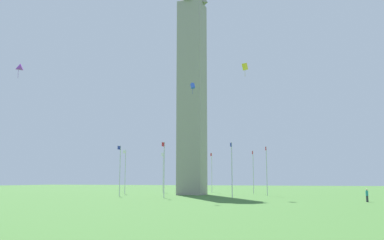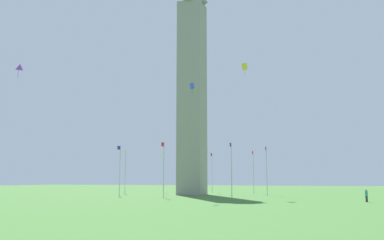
{
  "view_description": "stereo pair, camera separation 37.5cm",
  "coord_description": "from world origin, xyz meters",
  "px_view_note": "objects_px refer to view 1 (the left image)",
  "views": [
    {
      "loc": [
        76.19,
        25.01,
        2.92
      ],
      "look_at": [
        0.0,
        0.0,
        14.58
      ],
      "focal_mm": 38.4,
      "sensor_mm": 36.0,
      "label": 1
    },
    {
      "loc": [
        76.07,
        25.36,
        2.92
      ],
      "look_at": [
        0.0,
        0.0,
        14.58
      ],
      "focal_mm": 38.4,
      "sensor_mm": 36.0,
      "label": 2
    }
  ],
  "objects_px": {
    "obelisk_monument": "(192,84)",
    "flagpole_e": "(267,169)",
    "kite_blue_box": "(193,86)",
    "flagpole_ne": "(232,167)",
    "flagpole_se": "(253,170)",
    "flagpole_w": "(125,170)",
    "kite_yellow_box": "(245,67)",
    "flagpole_n": "(164,167)",
    "flagpole_sw": "(163,171)",
    "person_teal_shirt": "(367,195)",
    "flagpole_nw": "(120,168)",
    "kite_purple_delta": "(19,68)",
    "flagpole_s": "(212,171)"
  },
  "relations": [
    {
      "from": "obelisk_monument",
      "to": "flagpole_e",
      "type": "relative_size",
      "value": 4.89
    },
    {
      "from": "flagpole_e",
      "to": "kite_blue_box",
      "type": "distance_m",
      "value": 24.34
    },
    {
      "from": "flagpole_ne",
      "to": "flagpole_se",
      "type": "height_order",
      "value": "same"
    },
    {
      "from": "flagpole_se",
      "to": "flagpole_w",
      "type": "bearing_deg",
      "value": -67.5
    },
    {
      "from": "obelisk_monument",
      "to": "kite_yellow_box",
      "type": "xyz_separation_m",
      "value": [
        6.97,
        12.06,
        0.57
      ]
    },
    {
      "from": "flagpole_e",
      "to": "flagpole_w",
      "type": "distance_m",
      "value": 28.86
    },
    {
      "from": "flagpole_ne",
      "to": "flagpole_e",
      "type": "bearing_deg",
      "value": 157.5
    },
    {
      "from": "flagpole_n",
      "to": "flagpole_sw",
      "type": "distance_m",
      "value": 26.67
    },
    {
      "from": "person_teal_shirt",
      "to": "flagpole_ne",
      "type": "bearing_deg",
      "value": 20.4
    },
    {
      "from": "obelisk_monument",
      "to": "flagpole_e",
      "type": "xyz_separation_m",
      "value": [
        0.05,
        14.43,
        -17.06
      ]
    },
    {
      "from": "flagpole_sw",
      "to": "kite_yellow_box",
      "type": "xyz_separation_m",
      "value": [
        17.13,
        22.26,
        17.63
      ]
    },
    {
      "from": "flagpole_n",
      "to": "kite_blue_box",
      "type": "xyz_separation_m",
      "value": [
        5.43,
        6.64,
        11.72
      ]
    },
    {
      "from": "flagpole_se",
      "to": "flagpole_nw",
      "type": "relative_size",
      "value": 1.0
    },
    {
      "from": "kite_yellow_box",
      "to": "kite_purple_delta",
      "type": "xyz_separation_m",
      "value": [
        16.05,
        -34.47,
        -1.51
      ]
    },
    {
      "from": "flagpole_sw",
      "to": "flagpole_ne",
      "type": "bearing_deg",
      "value": 45.0
    },
    {
      "from": "flagpole_ne",
      "to": "flagpole_s",
      "type": "relative_size",
      "value": 1.0
    },
    {
      "from": "kite_blue_box",
      "to": "kite_purple_delta",
      "type": "bearing_deg",
      "value": -83.9
    },
    {
      "from": "flagpole_se",
      "to": "flagpole_s",
      "type": "relative_size",
      "value": 1.0
    },
    {
      "from": "person_teal_shirt",
      "to": "kite_purple_delta",
      "type": "bearing_deg",
      "value": 46.14
    },
    {
      "from": "flagpole_nw",
      "to": "flagpole_s",
      "type": "bearing_deg",
      "value": 157.5
    },
    {
      "from": "flagpole_ne",
      "to": "kite_blue_box",
      "type": "bearing_deg",
      "value": -20.23
    },
    {
      "from": "flagpole_ne",
      "to": "kite_yellow_box",
      "type": "height_order",
      "value": "kite_yellow_box"
    },
    {
      "from": "obelisk_monument",
      "to": "flagpole_se",
      "type": "distance_m",
      "value": 22.32
    },
    {
      "from": "flagpole_e",
      "to": "flagpole_nw",
      "type": "xyz_separation_m",
      "value": [
        10.2,
        -24.64,
        0.0
      ]
    },
    {
      "from": "flagpole_s",
      "to": "kite_purple_delta",
      "type": "bearing_deg",
      "value": -30.93
    },
    {
      "from": "flagpole_s",
      "to": "kite_blue_box",
      "type": "relative_size",
      "value": 5.25
    },
    {
      "from": "flagpole_nw",
      "to": "person_teal_shirt",
      "type": "relative_size",
      "value": 5.25
    },
    {
      "from": "flagpole_e",
      "to": "flagpole_sw",
      "type": "height_order",
      "value": "same"
    },
    {
      "from": "flagpole_se",
      "to": "kite_purple_delta",
      "type": "xyz_separation_m",
      "value": [
        33.17,
        -32.61,
        16.12
      ]
    },
    {
      "from": "flagpole_sw",
      "to": "flagpole_w",
      "type": "height_order",
      "value": "same"
    },
    {
      "from": "flagpole_s",
      "to": "kite_blue_box",
      "type": "bearing_deg",
      "value": 10.97
    },
    {
      "from": "kite_purple_delta",
      "to": "flagpole_nw",
      "type": "bearing_deg",
      "value": 136.28
    },
    {
      "from": "person_teal_shirt",
      "to": "flagpole_sw",
      "type": "bearing_deg",
      "value": 5.41
    },
    {
      "from": "flagpole_n",
      "to": "flagpole_e",
      "type": "xyz_separation_m",
      "value": [
        -14.43,
        14.43,
        0.0
      ]
    },
    {
      "from": "flagpole_w",
      "to": "flagpole_nw",
      "type": "distance_m",
      "value": 11.05
    },
    {
      "from": "flagpole_s",
      "to": "flagpole_n",
      "type": "bearing_deg",
      "value": -0.0
    },
    {
      "from": "flagpole_n",
      "to": "flagpole_w",
      "type": "xyz_separation_m",
      "value": [
        -14.43,
        -14.43,
        0.0
      ]
    },
    {
      "from": "flagpole_nw",
      "to": "flagpole_sw",
      "type": "bearing_deg",
      "value": 180.0
    },
    {
      "from": "obelisk_monument",
      "to": "flagpole_e",
      "type": "distance_m",
      "value": 22.35
    },
    {
      "from": "flagpole_e",
      "to": "flagpole_se",
      "type": "xyz_separation_m",
      "value": [
        -10.2,
        -4.23,
        0.0
      ]
    },
    {
      "from": "obelisk_monument",
      "to": "kite_purple_delta",
      "type": "xyz_separation_m",
      "value": [
        23.02,
        -22.41,
        -0.94
      ]
    },
    {
      "from": "obelisk_monument",
      "to": "flagpole_nw",
      "type": "xyz_separation_m",
      "value": [
        10.26,
        -10.2,
        -17.06
      ]
    },
    {
      "from": "flagpole_n",
      "to": "flagpole_se",
      "type": "distance_m",
      "value": 26.67
    },
    {
      "from": "person_teal_shirt",
      "to": "flagpole_s",
      "type": "bearing_deg",
      "value": -6.89
    },
    {
      "from": "flagpole_e",
      "to": "kite_blue_box",
      "type": "bearing_deg",
      "value": -21.41
    },
    {
      "from": "kite_blue_box",
      "to": "flagpole_s",
      "type": "bearing_deg",
      "value": -169.03
    },
    {
      "from": "obelisk_monument",
      "to": "flagpole_sw",
      "type": "distance_m",
      "value": 22.32
    },
    {
      "from": "obelisk_monument",
      "to": "flagpole_se",
      "type": "height_order",
      "value": "obelisk_monument"
    },
    {
      "from": "obelisk_monument",
      "to": "flagpole_n",
      "type": "relative_size",
      "value": 4.89
    },
    {
      "from": "kite_purple_delta",
      "to": "flagpole_s",
      "type": "bearing_deg",
      "value": 149.07
    }
  ]
}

